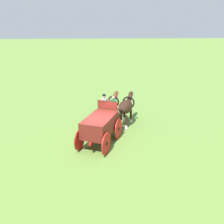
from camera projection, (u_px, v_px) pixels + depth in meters
name	position (u px, v px, depth m)	size (l,w,h in m)	color
ground_plane	(100.00, 143.00, 16.62)	(220.00, 220.00, 0.00)	olive
show_wagon	(101.00, 125.00, 16.31)	(5.87, 3.23, 2.90)	maroon
draft_horse_near	(110.00, 106.00, 19.75)	(2.99, 1.73, 2.21)	brown
draft_horse_off	(126.00, 107.00, 19.31)	(2.87, 1.70, 2.29)	#331E14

